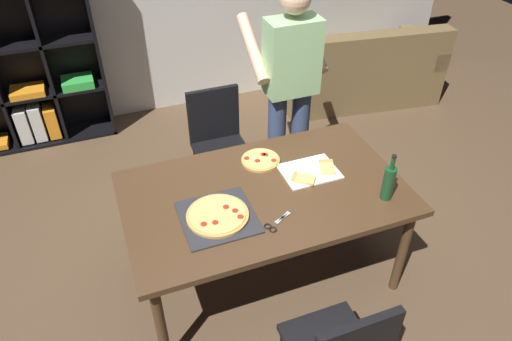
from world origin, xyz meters
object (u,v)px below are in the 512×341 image
pepperoni_pizza_on_tray (218,216)px  dining_table (264,199)px  bookshelf (8,51)px  kitchen_scissors (275,224)px  person_serving_pizza (290,85)px  second_pizza_plain (261,160)px  couch (358,73)px  chair_far_side (218,138)px  wine_bottle (389,182)px

pepperoni_pizza_on_tray → dining_table: bearing=20.6°
bookshelf → pepperoni_pizza_on_tray: bearing=-65.5°
pepperoni_pizza_on_tray → kitchen_scissors: size_ratio=2.16×
dining_table → person_serving_pizza: (0.51, 0.79, 0.31)m
second_pizza_plain → couch: bearing=43.2°
dining_table → bookshelf: bookshelf is taller
bookshelf → second_pizza_plain: size_ratio=7.56×
couch → pepperoni_pizza_on_tray: bearing=-136.5°
couch → kitchen_scissors: bearing=-130.4°
couch → person_serving_pizza: 1.96m
chair_far_side → second_pizza_plain: size_ratio=3.49×
couch → wine_bottle: (-1.23, -2.30, 0.57)m
bookshelf → wine_bottle: (2.15, -2.70, -0.05)m
wine_bottle → second_pizza_plain: size_ratio=1.22×
dining_table → couch: bearing=46.4°
dining_table → pepperoni_pizza_on_tray: pepperoni_pizza_on_tray is taller
dining_table → person_serving_pizza: 0.99m
dining_table → second_pizza_plain: second_pizza_plain is taller
dining_table → bookshelf: (-1.49, 2.38, 0.24)m
couch → wine_bottle: bearing=-118.1°
chair_far_side → person_serving_pizza: (0.51, -0.22, 0.49)m
chair_far_side → couch: bearing=27.3°
wine_bottle → kitchen_scissors: 0.73m
person_serving_pizza → wine_bottle: size_ratio=5.54×
chair_far_side → bookshelf: 2.07m
kitchen_scissors → chair_far_side: bearing=87.5°
dining_table → chair_far_side: 1.02m
chair_far_side → pepperoni_pizza_on_tray: chair_far_side is taller
pepperoni_pizza_on_tray → second_pizza_plain: (0.43, 0.42, -0.00)m
chair_far_side → kitchen_scissors: bearing=-92.5°
bookshelf → pepperoni_pizza_on_tray: (1.15, -2.51, -0.16)m
kitchen_scissors → second_pizza_plain: size_ratio=0.75×
dining_table → chair_far_side: bearing=90.0°
dining_table → pepperoni_pizza_on_tray: 0.37m
dining_table → chair_far_side: (0.00, 1.01, -0.17)m
person_serving_pizza → pepperoni_pizza_on_tray: 1.27m
couch → bookshelf: 3.46m
pepperoni_pizza_on_tray → second_pizza_plain: bearing=44.6°
couch → pepperoni_pizza_on_tray: 3.11m
person_serving_pizza → kitchen_scissors: bearing=-117.5°
dining_table → second_pizza_plain: size_ratio=6.72×
kitchen_scissors → second_pizza_plain: second_pizza_plain is taller
chair_far_side → person_serving_pizza: person_serving_pizza is taller
dining_table → bookshelf: bearing=122.0°
pepperoni_pizza_on_tray → kitchen_scissors: bearing=-30.8°
pepperoni_pizza_on_tray → kitchen_scissors: 0.33m
bookshelf → wine_bottle: 3.45m
couch → dining_table: bearing=-133.6°
dining_table → chair_far_side: chair_far_side is taller
person_serving_pizza → pepperoni_pizza_on_tray: bearing=-132.8°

